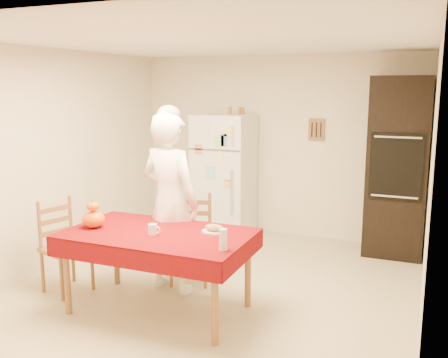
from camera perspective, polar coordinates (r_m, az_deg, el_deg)
The scene contains 17 objects.
floor at distance 5.29m, azimuth -1.31°, elevation -12.54°, with size 4.50×4.50×0.00m, color #C0B18A.
room_shell at distance 4.89m, azimuth -1.37°, elevation 5.21°, with size 4.02×4.52×2.51m.
refrigerator at distance 6.96m, azimuth 0.03°, elevation 0.41°, with size 0.75×0.74×1.70m.
oven_cabinet at distance 6.46m, azimuth 19.22°, elevation 1.27°, with size 0.70×0.62×2.20m.
dining_table at distance 4.65m, azimuth -7.55°, elevation -6.87°, with size 1.70×1.00×0.76m.
chair_far at distance 5.40m, azimuth -3.70°, elevation -6.35°, with size 0.51×0.50×0.95m.
chair_left at distance 5.39m, azimuth -17.98°, elevation -6.90°, with size 0.50×0.52×0.95m.
seated_woman at distance 5.07m, azimuth -6.17°, elevation -2.70°, with size 0.67×0.44×1.84m, color white.
coffee_mug at distance 4.54m, azimuth -8.17°, elevation -5.73°, with size 0.08×0.08×0.10m, color white.
pumpkin_lower at distance 4.88m, azimuth -14.69°, elevation -4.47°, with size 0.21×0.21×0.16m, color #E85A05.
pumpkin_upper at distance 4.85m, azimuth -14.76°, elevation -3.03°, with size 0.12×0.12×0.09m, color #DB6005.
wine_glass at distance 4.09m, azimuth -0.09°, elevation -6.92°, with size 0.07×0.07×0.18m, color silver.
bread_plate at distance 4.57m, azimuth -1.13°, elevation -6.07°, with size 0.24×0.24×0.02m, color white.
bread_loaf at distance 4.56m, azimuth -1.13°, elevation -5.58°, with size 0.18×0.10×0.06m, color tan.
spice_jar_left at distance 6.88m, azimuth 0.68°, elevation 7.84°, with size 0.05×0.05×0.10m, color #99671B.
spice_jar_mid at distance 6.83m, azimuth 1.86°, elevation 7.81°, with size 0.05×0.05×0.10m, color brown.
spice_jar_right at distance 6.82m, azimuth 2.15°, elevation 7.81°, with size 0.05×0.05×0.10m, color brown.
Camera 1 is at (1.98, -4.45, 2.08)m, focal length 40.00 mm.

